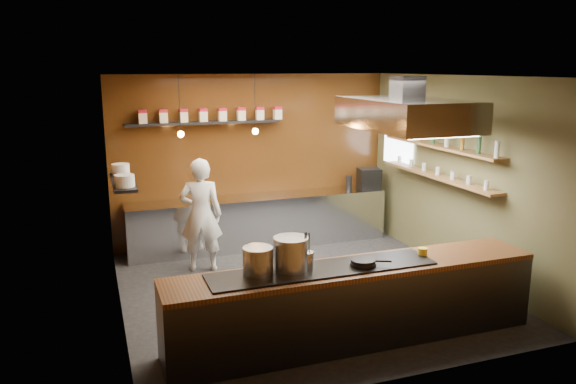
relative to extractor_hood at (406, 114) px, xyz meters
name	(u,v)px	position (x,y,z in m)	size (l,w,h in m)	color
floor	(304,290)	(-1.30, 0.40, -2.51)	(5.00, 5.00, 0.00)	black
back_wall	(254,160)	(-1.30, 2.90, -1.01)	(5.00, 5.00, 0.00)	#321509
left_wall	(115,202)	(-3.80, 0.40, -1.01)	(5.00, 5.00, 0.00)	#321509
right_wall	(458,176)	(1.20, 0.40, -1.01)	(5.00, 5.00, 0.00)	brown
ceiling	(305,76)	(-1.30, 0.40, 0.49)	(5.00, 5.00, 0.00)	silver
window_pane	(399,137)	(1.15, 2.10, -0.61)	(1.00, 1.00, 0.00)	white
prep_counter	(260,221)	(-1.30, 2.57, -2.06)	(4.60, 0.65, 0.90)	silver
pass_counter	(354,303)	(-1.30, -1.20, -2.04)	(4.40, 0.72, 0.94)	#38383D
tin_shelf	(204,123)	(-2.20, 2.76, -0.31)	(2.60, 0.26, 0.04)	black
plate_shelf	(123,182)	(-3.64, 1.40, -0.96)	(0.30, 1.40, 0.04)	black
bottle_shelf_upper	(439,146)	(1.04, 0.70, -0.59)	(0.26, 2.80, 0.04)	brown
bottle_shelf_lower	(437,176)	(1.04, 0.70, -1.06)	(0.26, 2.80, 0.04)	brown
extractor_hood	(406,114)	(0.00, 0.00, 0.00)	(1.20, 2.00, 0.72)	#38383D
pendant_left	(181,131)	(-2.70, 2.10, -0.35)	(0.10, 0.10, 0.95)	black
pendant_right	(255,128)	(-1.50, 2.10, -0.35)	(0.10, 0.10, 0.95)	black
storage_tins	(213,115)	(-2.05, 2.76, -0.17)	(2.43, 0.13, 0.22)	beige
plate_stacks	(122,175)	(-3.64, 1.40, -0.86)	(0.26, 1.16, 0.16)	white
bottles	(440,137)	(1.04, 0.70, -0.45)	(0.06, 2.66, 0.24)	silver
wine_glasses	(438,171)	(1.04, 0.70, -0.97)	(0.07, 2.37, 0.13)	silver
stockpot_large	(291,254)	(-2.06, -1.15, -1.38)	(0.39, 0.39, 0.38)	silver
stockpot_small	(258,261)	(-2.44, -1.15, -1.41)	(0.33, 0.33, 0.31)	#B7B9BE
utensil_crock	(307,261)	(-1.88, -1.17, -1.46)	(0.16, 0.16, 0.20)	silver
frying_pan	(363,263)	(-1.24, -1.27, -1.53)	(0.44, 0.29, 0.07)	black
butter_jar	(423,252)	(-0.40, -1.17, -1.53)	(0.11, 0.11, 0.10)	yellow
espresso_machine	(369,179)	(0.80, 2.50, -1.41)	(0.38, 0.36, 0.38)	black
chef	(201,215)	(-2.50, 1.70, -1.62)	(0.65, 0.43, 1.78)	white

